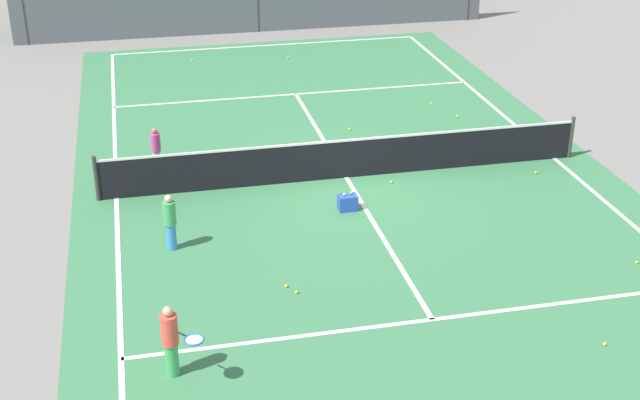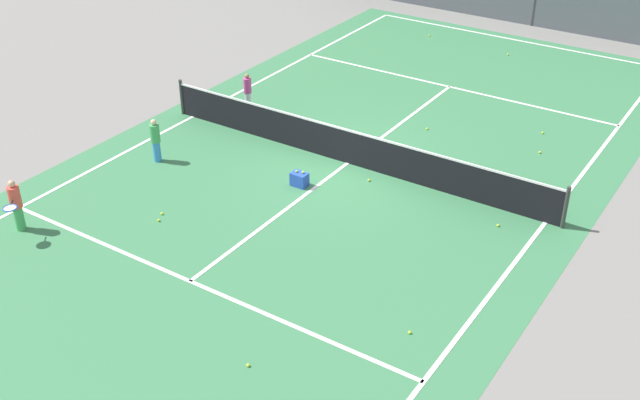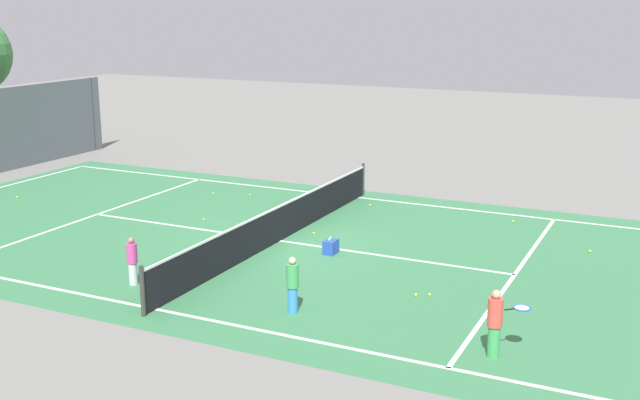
{
  "view_description": "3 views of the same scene",
  "coord_description": "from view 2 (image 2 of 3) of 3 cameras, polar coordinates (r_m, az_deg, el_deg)",
  "views": [
    {
      "loc": [
        -4.86,
        -18.96,
        8.81
      ],
      "look_at": [
        -1.43,
        -3.48,
        1.17
      ],
      "focal_mm": 49.33,
      "sensor_mm": 36.0,
      "label": 1
    },
    {
      "loc": [
        9.68,
        -16.16,
        9.97
      ],
      "look_at": [
        1.18,
        -3.18,
        0.8
      ],
      "focal_mm": 44.23,
      "sensor_mm": 36.0,
      "label": 2
    },
    {
      "loc": [
        -17.97,
        -9.87,
        6.28
      ],
      "look_at": [
        0.83,
        -0.82,
        1.06
      ],
      "focal_mm": 43.88,
      "sensor_mm": 36.0,
      "label": 3
    }
  ],
  "objects": [
    {
      "name": "ground_plane",
      "position": [
        21.31,
        2.03,
        2.68
      ],
      "size": [
        80.0,
        80.0,
        0.0
      ],
      "primitive_type": "plane",
      "color": "slate"
    },
    {
      "name": "court_surface",
      "position": [
        21.31,
        2.03,
        2.69
      ],
      "size": [
        13.0,
        25.0,
        0.01
      ],
      "color": "#387A4C",
      "rests_on": "ground_plane"
    },
    {
      "name": "tennis_net",
      "position": [
        21.08,
        2.05,
        3.91
      ],
      "size": [
        11.9,
        0.1,
        1.1
      ],
      "color": "#333833",
      "rests_on": "ground_plane"
    },
    {
      "name": "player_0",
      "position": [
        24.44,
        -5.26,
        7.86
      ],
      "size": [
        0.24,
        0.24,
        1.14
      ],
      "color": "silver",
      "rests_on": "ground_plane"
    },
    {
      "name": "player_1",
      "position": [
        21.6,
        -11.81,
        4.28
      ],
      "size": [
        0.26,
        0.26,
        1.23
      ],
      "color": "#388CD8",
      "rests_on": "ground_plane"
    },
    {
      "name": "player_2",
      "position": [
        19.38,
        -21.14,
        -0.33
      ],
      "size": [
        0.73,
        0.77,
        1.3
      ],
      "color": "#3FA559",
      "rests_on": "ground_plane"
    },
    {
      "name": "ball_crate",
      "position": [
        20.14,
        -1.5,
        1.51
      ],
      "size": [
        0.42,
        0.29,
        0.43
      ],
      "color": "blue",
      "rests_on": "ground_plane"
    },
    {
      "name": "tennis_ball_0",
      "position": [
        29.7,
        13.44,
        10.21
      ],
      "size": [
        0.07,
        0.07,
        0.07
      ],
      "primitive_type": "sphere",
      "color": "#CCE533",
      "rests_on": "ground_plane"
    },
    {
      "name": "tennis_ball_1",
      "position": [
        20.44,
        3.57,
        1.44
      ],
      "size": [
        0.07,
        0.07,
        0.07
      ],
      "primitive_type": "sphere",
      "color": "#CCE533",
      "rests_on": "ground_plane"
    },
    {
      "name": "tennis_ball_2",
      "position": [
        22.24,
        4.14,
        3.96
      ],
      "size": [
        0.07,
        0.07,
        0.07
      ],
      "primitive_type": "sphere",
      "color": "#CCE533",
      "rests_on": "ground_plane"
    },
    {
      "name": "tennis_ball_3",
      "position": [
        31.17,
        7.93,
        11.72
      ],
      "size": [
        0.07,
        0.07,
        0.07
      ],
      "primitive_type": "sphere",
      "color": "#CCE533",
      "rests_on": "ground_plane"
    },
    {
      "name": "tennis_ball_4",
      "position": [
        19.36,
        -11.37,
        -0.97
      ],
      "size": [
        0.07,
        0.07,
        0.07
      ],
      "primitive_type": "sphere",
      "color": "#CCE533",
      "rests_on": "ground_plane"
    },
    {
      "name": "tennis_ball_5",
      "position": [
        15.51,
        6.5,
        -9.5
      ],
      "size": [
        0.07,
        0.07,
        0.07
      ],
      "primitive_type": "sphere",
      "color": "#CCE533",
      "rests_on": "ground_plane"
    },
    {
      "name": "tennis_ball_6",
      "position": [
        22.64,
        15.63,
        3.35
      ],
      "size": [
        0.07,
        0.07,
        0.07
      ],
      "primitive_type": "sphere",
      "color": "#CCE533",
      "rests_on": "ground_plane"
    },
    {
      "name": "tennis_ball_7",
      "position": [
        19.11,
        -11.59,
        -1.45
      ],
      "size": [
        0.07,
        0.07,
        0.07
      ],
      "primitive_type": "sphere",
      "color": "#CCE533",
      "rests_on": "ground_plane"
    },
    {
      "name": "tennis_ball_8",
      "position": [
        14.78,
        -5.23,
        -11.82
      ],
      "size": [
        0.07,
        0.07,
        0.07
      ],
      "primitive_type": "sphere",
      "color": "#CCE533",
      "rests_on": "ground_plane"
    },
    {
      "name": "tennis_ball_9",
      "position": [
        22.57,
        2.81,
        4.42
      ],
      "size": [
        0.07,
        0.07,
        0.07
      ],
      "primitive_type": "sphere",
      "color": "#CCE533",
      "rests_on": "ground_plane"
    },
    {
      "name": "tennis_ball_10",
      "position": [
        18.99,
        12.75,
        -1.8
      ],
      "size": [
        0.07,
        0.07,
        0.07
      ],
      "primitive_type": "sphere",
      "color": "#CCE533",
      "rests_on": "ground_plane"
    },
    {
      "name": "tennis_ball_11",
      "position": [
        23.8,
        15.8,
        4.7
      ],
      "size": [
        0.07,
        0.07,
        0.07
      ],
      "primitive_type": "sphere",
      "color": "#CCE533",
      "rests_on": "ground_plane"
    },
    {
      "name": "tennis_ball_12",
      "position": [
        23.36,
        7.75,
        5.13
      ],
      "size": [
        0.07,
        0.07,
        0.07
      ],
      "primitive_type": "sphere",
      "color": "#CCE533",
      "rests_on": "ground_plane"
    }
  ]
}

